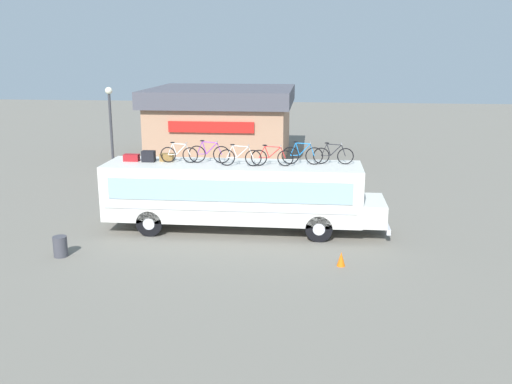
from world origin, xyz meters
name	(u,v)px	position (x,y,z in m)	size (l,w,h in m)	color
ground_plane	(233,230)	(0.00, 0.00, 0.00)	(120.00, 120.00, 0.00)	slate
bus	(237,192)	(0.20, 0.00, 1.69)	(11.93, 2.66, 2.90)	silver
luggage_bag_1	(132,158)	(-4.41, 0.17, 3.05)	(0.65, 0.35, 0.30)	maroon
luggage_bag_2	(149,156)	(-3.63, 0.10, 3.14)	(0.54, 0.35, 0.47)	black
luggage_bag_3	(167,157)	(-2.90, 0.33, 3.07)	(0.57, 0.34, 0.33)	olive
rooftop_bicycle_1	(179,154)	(-2.29, 0.03, 3.27)	(1.62, 0.44, 0.89)	black
rooftop_bicycle_2	(209,154)	(-1.00, 0.10, 3.31)	(1.78, 0.44, 0.98)	black
rooftop_bicycle_3	(240,157)	(0.37, -0.40, 3.28)	(1.78, 0.44, 0.91)	black
rooftop_bicycle_4	(272,157)	(1.68, -0.25, 3.27)	(1.76, 0.44, 0.89)	black
rooftop_bicycle_5	(302,155)	(2.91, 0.19, 3.31)	(1.73, 0.44, 0.97)	black
rooftop_bicycle_6	(333,155)	(4.20, 0.39, 3.28)	(1.69, 0.44, 0.92)	black
roadside_building	(222,121)	(-3.21, 17.15, 2.52)	(10.05, 9.60, 4.90)	tan
trash_bin	(60,246)	(-6.01, -3.86, 0.39)	(0.52, 0.52, 0.79)	#3F3F47
traffic_cone	(341,259)	(4.46, -3.75, 0.27)	(0.31, 0.31, 0.53)	orange
street_lamp	(111,126)	(-7.34, 5.84, 3.63)	(0.38, 0.38, 5.66)	#38383D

